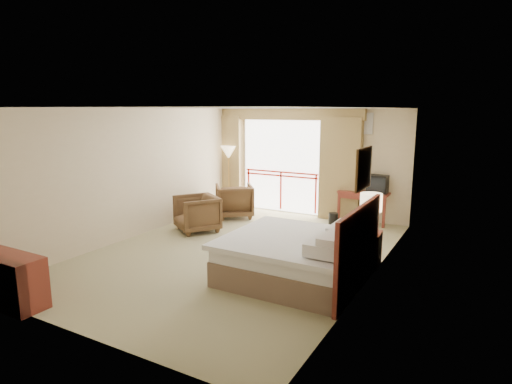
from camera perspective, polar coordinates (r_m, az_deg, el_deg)
The scene contains 29 objects.
floor at distance 8.20m, azimuth -2.35°, elevation -8.07°, with size 7.00×7.00×0.00m, color #958F65.
ceiling at distance 7.75m, azimuth -2.51°, elevation 11.14°, with size 7.00×7.00×0.00m, color white.
wall_back at distance 10.97m, azimuth 7.23°, elevation 3.95°, with size 5.00×5.00×0.00m, color beige.
wall_front at distance 5.29m, azimuth -22.81°, elevation -4.44°, with size 5.00×5.00×0.00m, color beige.
wall_left at distance 9.41m, azimuth -15.52°, elevation 2.47°, with size 7.00×7.00×0.00m, color beige.
wall_right at distance 6.91m, azimuth 15.51°, elevation -0.50°, with size 7.00×7.00×0.00m, color beige.
balcony_door at distance 11.29m, azimuth 3.40°, elevation 3.45°, with size 2.40×2.40×0.00m, color white.
balcony_railing at distance 11.33m, azimuth 3.34°, elevation 1.49°, with size 2.09×0.03×1.02m.
curtain_left at distance 11.98m, azimuth -4.00°, elevation 4.12°, with size 1.00×0.26×2.50m, color olive.
curtain_right at distance 10.55m, azimuth 11.19°, elevation 3.00°, with size 1.00×0.26×2.50m, color olive.
valance at distance 11.11m, azimuth 3.25°, elevation 10.31°, with size 4.40×0.22×0.28m, color olive.
hvac_vent at distance 10.45m, azimuth 13.99°, elevation 8.87°, with size 0.50×0.04×0.50m, color silver.
bed at distance 6.92m, azimuth 5.69°, elevation -8.49°, with size 2.13×2.06×0.97m.
headboard at distance 6.53m, azimuth 13.56°, elevation -7.42°, with size 0.06×2.10×1.30m, color maroon.
framed_art at distance 6.26m, azimuth 14.15°, elevation 3.05°, with size 0.04×0.72×0.60m.
nightstand at distance 7.74m, azimuth 14.70°, elevation -7.33°, with size 0.41×0.49×0.59m, color maroon.
table_lamp at distance 7.58m, azimuth 15.09°, elevation -1.44°, with size 0.37×0.37×0.66m.
phone at distance 7.51m, azimuth 14.16°, elevation -5.19°, with size 0.19×0.14×0.08m, color black.
desk at distance 10.53m, azimuth 14.29°, elevation -0.77°, with size 1.17×0.56×0.76m.
tv at distance 10.34m, azimuth 15.91°, elevation 1.03°, with size 0.46×0.36×0.42m.
coffee_maker at distance 10.53m, azimuth 12.45°, elevation 0.86°, with size 0.11×0.11×0.23m, color black.
cup at distance 10.45m, azimuth 13.14°, elevation 0.42°, with size 0.08×0.08×0.11m, color white.
wastebasket at distance 10.24m, azimuth 10.28°, elevation -3.55°, with size 0.22×0.22×0.28m, color black.
armchair_far at distance 10.86m, azimuth -2.88°, elevation -3.31°, with size 0.89×0.91×0.83m, color #4A321E.
armchair_near at distance 9.70m, azimuth -7.84°, elevation -5.15°, with size 0.86×0.88×0.80m, color #4A321E.
side_table at distance 10.28m, azimuth -5.85°, elevation -2.00°, with size 0.51×0.51×0.55m.
book at distance 10.24m, azimuth -5.87°, elevation -1.03°, with size 0.15×0.20×0.02m, color white.
floor_lamp at distance 11.70m, azimuth -3.69°, elevation 5.00°, with size 0.43×0.43×1.70m.
dresser at distance 6.89m, azimuth -30.01°, elevation -10.18°, with size 1.09×0.46×0.73m.
Camera 1 is at (4.08, -6.60, 2.68)m, focal length 30.00 mm.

